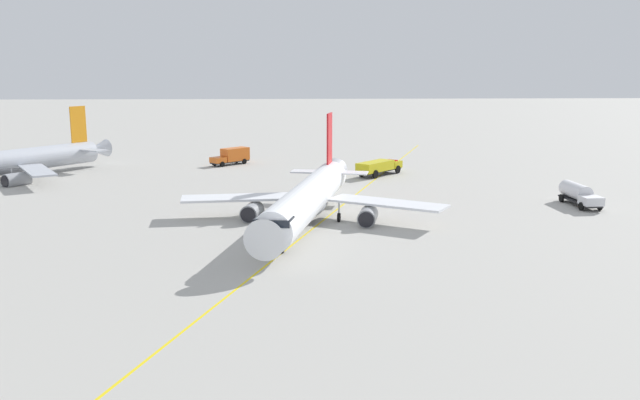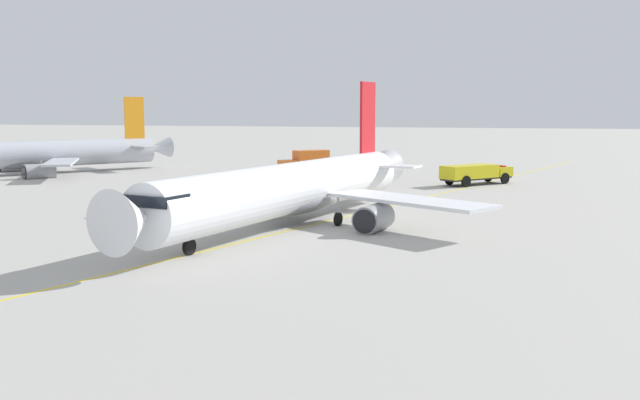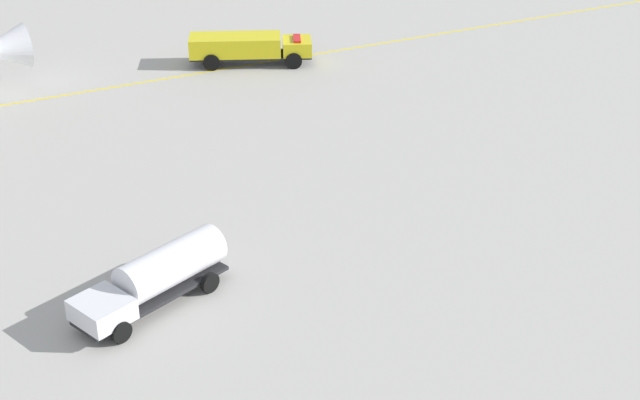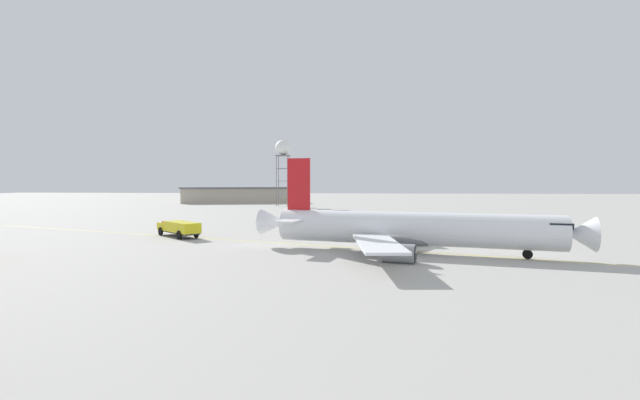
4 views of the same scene
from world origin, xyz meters
name	(u,v)px [view 3 (image 3 of 4)]	position (x,y,z in m)	size (l,w,h in m)	color
fire_tender_truck	(248,47)	(33.57, -13.58, 1.54)	(9.57, 8.92, 2.50)	#232326
fuel_tanker_truck	(157,276)	(7.11, -37.27, 1.56)	(8.61, 3.27, 2.87)	#232326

